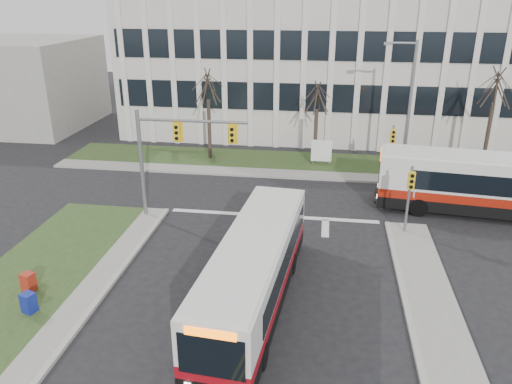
% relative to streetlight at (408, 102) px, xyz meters
% --- Properties ---
extents(ground, '(120.00, 120.00, 0.00)m').
position_rel_streetlight_xyz_m(ground, '(-8.03, -16.20, -5.19)').
color(ground, black).
rests_on(ground, ground).
extents(sidewalk_west, '(1.20, 26.00, 0.14)m').
position_rel_streetlight_xyz_m(sidewalk_west, '(-15.03, -21.20, -5.12)').
color(sidewalk_west, '#9E9B93').
rests_on(sidewalk_west, ground).
extents(sidewalk_cross, '(44.00, 1.60, 0.14)m').
position_rel_streetlight_xyz_m(sidewalk_cross, '(-3.03, -1.00, -5.12)').
color(sidewalk_cross, '#9E9B93').
rests_on(sidewalk_cross, ground).
extents(building_lawn, '(44.00, 5.00, 0.12)m').
position_rel_streetlight_xyz_m(building_lawn, '(-3.03, 1.80, -5.13)').
color(building_lawn, '#2A421C').
rests_on(building_lawn, ground).
extents(office_building, '(40.00, 16.00, 12.00)m').
position_rel_streetlight_xyz_m(office_building, '(-3.03, 13.80, 0.81)').
color(office_building, beige).
rests_on(office_building, ground).
extents(building_annex, '(12.00, 12.00, 8.00)m').
position_rel_streetlight_xyz_m(building_annex, '(-34.03, 9.80, -1.19)').
color(building_annex, '#9E9B93').
rests_on(building_annex, ground).
extents(mast_arm_signal, '(6.11, 0.38, 6.20)m').
position_rel_streetlight_xyz_m(mast_arm_signal, '(-13.65, -9.04, -0.94)').
color(mast_arm_signal, slate).
rests_on(mast_arm_signal, ground).
extents(signal_pole_near, '(0.34, 0.39, 3.80)m').
position_rel_streetlight_xyz_m(signal_pole_near, '(-0.83, -9.30, -2.69)').
color(signal_pole_near, slate).
rests_on(signal_pole_near, ground).
extents(signal_pole_far, '(0.34, 0.39, 3.80)m').
position_rel_streetlight_xyz_m(signal_pole_far, '(-0.83, -0.80, -2.69)').
color(signal_pole_far, slate).
rests_on(signal_pole_far, ground).
extents(streetlight, '(2.15, 0.25, 9.20)m').
position_rel_streetlight_xyz_m(streetlight, '(0.00, 0.00, 0.00)').
color(streetlight, slate).
rests_on(streetlight, ground).
extents(directory_sign, '(1.50, 0.12, 2.00)m').
position_rel_streetlight_xyz_m(directory_sign, '(-5.53, 1.30, -4.02)').
color(directory_sign, slate).
rests_on(directory_sign, ground).
extents(tree_left, '(1.80, 1.80, 7.70)m').
position_rel_streetlight_xyz_m(tree_left, '(-14.03, 1.80, 0.32)').
color(tree_left, '#42352B').
rests_on(tree_left, ground).
extents(tree_mid, '(1.80, 1.80, 6.82)m').
position_rel_streetlight_xyz_m(tree_mid, '(-6.03, 2.00, -0.31)').
color(tree_mid, '#42352B').
rests_on(tree_mid, ground).
extents(tree_right, '(1.80, 1.80, 8.25)m').
position_rel_streetlight_xyz_m(tree_right, '(5.97, 1.80, 0.71)').
color(tree_right, '#42352B').
rests_on(tree_right, ground).
extents(bus_main, '(3.39, 11.47, 3.02)m').
position_rel_streetlight_xyz_m(bus_main, '(-7.84, -16.81, -3.69)').
color(bus_main, silver).
rests_on(bus_main, ground).
extents(bus_cross, '(13.04, 4.23, 3.42)m').
position_rel_streetlight_xyz_m(bus_cross, '(4.40, -5.99, -3.49)').
color(bus_cross, silver).
rests_on(bus_cross, ground).
extents(newspaper_box_blue, '(0.62, 0.59, 0.95)m').
position_rel_streetlight_xyz_m(newspaper_box_blue, '(-16.67, -18.76, -4.72)').
color(newspaper_box_blue, navy).
rests_on(newspaper_box_blue, ground).
extents(newspaper_box_red, '(0.60, 0.56, 0.95)m').
position_rel_streetlight_xyz_m(newspaper_box_red, '(-17.53, -17.35, -4.72)').
color(newspaper_box_red, '#A42615').
rests_on(newspaper_box_red, ground).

